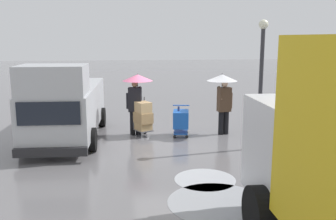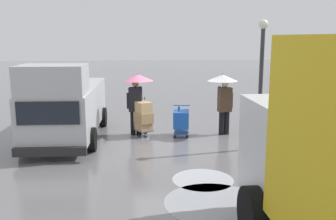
{
  "view_description": "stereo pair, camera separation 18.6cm",
  "coord_description": "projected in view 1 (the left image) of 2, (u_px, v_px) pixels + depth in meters",
  "views": [
    {
      "loc": [
        1.62,
        11.9,
        3.34
      ],
      "look_at": [
        0.13,
        0.17,
        1.05
      ],
      "focal_mm": 39.98,
      "sensor_mm": 36.0,
      "label": 1
    },
    {
      "loc": [
        1.44,
        11.93,
        3.34
      ],
      "look_at": [
        0.13,
        0.17,
        1.05
      ],
      "focal_mm": 39.98,
      "sensor_mm": 36.0,
      "label": 2
    }
  ],
  "objects": [
    {
      "name": "ground_plane",
      "position": [
        171.0,
        140.0,
        12.43
      ],
      "size": [
        90.0,
        90.0,
        0.0
      ],
      "primitive_type": "plane",
      "color": "slate"
    },
    {
      "name": "slush_patch_near_cluster",
      "position": [
        205.0,
        179.0,
        8.97
      ],
      "size": [
        1.48,
        1.48,
        0.01
      ],
      "primitive_type": "cylinder",
      "color": "#ADAFB5",
      "rests_on": "ground"
    },
    {
      "name": "slush_patch_mid_street",
      "position": [
        217.0,
        202.0,
        7.71
      ],
      "size": [
        2.07,
        2.07,
        0.01
      ],
      "primitive_type": "cylinder",
      "color": "#999BA0",
      "rests_on": "ground"
    },
    {
      "name": "slush_patch_far_side",
      "position": [
        293.0,
        183.0,
        8.73
      ],
      "size": [
        1.9,
        1.9,
        0.01
      ],
      "primitive_type": "cylinder",
      "color": "#999BA0",
      "rests_on": "ground"
    },
    {
      "name": "cargo_van_parked_right",
      "position": [
        66.0,
        105.0,
        12.2
      ],
      "size": [
        2.37,
        5.42,
        2.6
      ],
      "color": "#B7BABF",
      "rests_on": "ground"
    },
    {
      "name": "shopping_cart_vendor",
      "position": [
        181.0,
        120.0,
        12.83
      ],
      "size": [
        0.68,
        0.9,
        1.04
      ],
      "color": "#1951B2",
      "rests_on": "ground"
    },
    {
      "name": "hand_dolly_boxes",
      "position": [
        143.0,
        117.0,
        12.78
      ],
      "size": [
        0.76,
        0.85,
        1.32
      ],
      "color": "#515156",
      "rests_on": "ground"
    },
    {
      "name": "pedestrian_pink_side",
      "position": [
        136.0,
        90.0,
        12.84
      ],
      "size": [
        1.04,
        1.04,
        2.15
      ],
      "color": "black",
      "rests_on": "ground"
    },
    {
      "name": "pedestrian_black_side",
      "position": [
        223.0,
        90.0,
        12.87
      ],
      "size": [
        1.04,
        1.04,
        2.15
      ],
      "color": "black",
      "rests_on": "ground"
    },
    {
      "name": "street_lamp",
      "position": [
        261.0,
        71.0,
        11.01
      ],
      "size": [
        0.28,
        0.28,
        3.86
      ],
      "color": "#2D2D33",
      "rests_on": "ground"
    }
  ]
}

